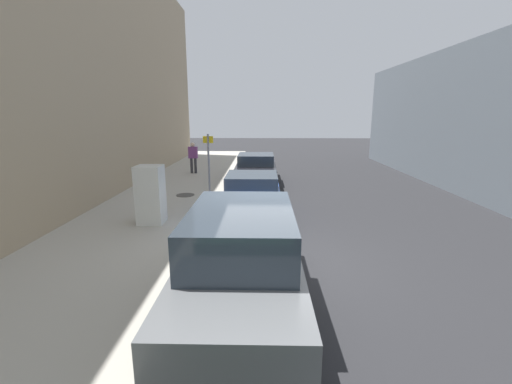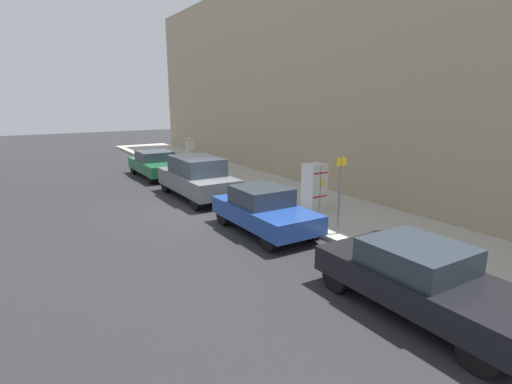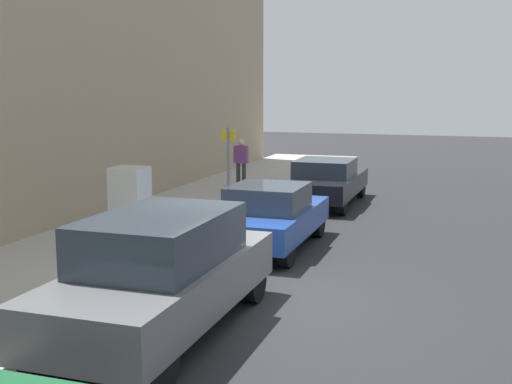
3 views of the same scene
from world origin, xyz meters
The scene contains 9 objects.
ground_plane centered at (0.00, 0.00, 0.00)m, with size 80.00×80.00×0.00m, color #28282B.
sidewalk_slab centered at (-3.99, 0.00, 0.07)m, with size 4.22×44.00×0.14m, color #B2ADA0.
discarded_refrigerator centered at (-3.60, 2.51, 0.98)m, with size 0.72×0.68×1.68m.
manhole_cover centered at (-3.41, 5.95, 0.15)m, with size 0.70×0.70×0.02m, color #47443F.
street_sign_post centered at (-2.33, 5.18, 1.50)m, with size 0.36×0.07×2.41m.
pedestrian_walking_far centered at (-4.09, 11.02, 1.08)m, with size 0.47×0.22×1.62m.
parked_suv_gray centered at (-0.72, -1.71, 0.91)m, with size 1.87×4.68×1.76m.
parked_hatchback_blue centered at (-0.72, 3.52, 0.73)m, with size 1.76×3.96×1.44m.
parked_sedan_dark centered at (-0.72, 9.27, 0.72)m, with size 1.86×4.38×1.39m.
Camera 3 is at (3.35, -9.68, 3.51)m, focal length 45.00 mm.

